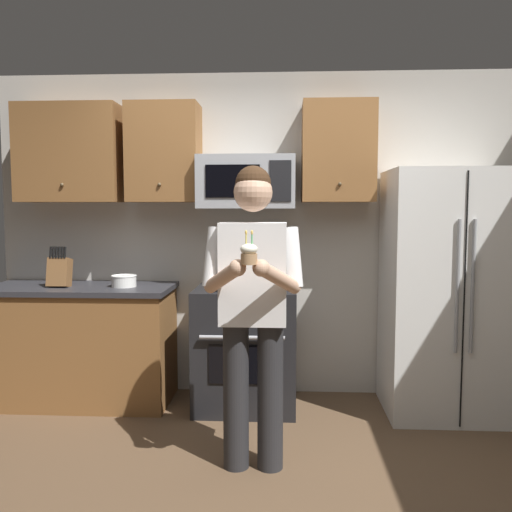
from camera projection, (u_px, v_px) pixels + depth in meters
name	position (u px, v px, depth m)	size (l,w,h in m)	color
ground_plane	(255.00, 500.00, 2.83)	(6.00, 6.00, 0.00)	brown
wall_back	(267.00, 235.00, 4.46)	(4.40, 0.10, 2.60)	beige
oven_range	(246.00, 347.00, 4.15)	(0.76, 0.70, 0.93)	black
microwave	(247.00, 182.00, 4.16)	(0.74, 0.41, 0.40)	#9EA0A5
refrigerator	(448.00, 293.00, 3.99)	(0.90, 0.75, 1.80)	white
cabinet_row_upper	(174.00, 153.00, 4.22)	(2.78, 0.36, 0.76)	brown
counter_left	(81.00, 344.00, 4.24)	(1.44, 0.66, 0.92)	brown
knife_block	(59.00, 272.00, 4.15)	(0.16, 0.15, 0.32)	brown
bowl_large_white	(124.00, 281.00, 4.15)	(0.19, 0.19, 0.09)	white
person	(253.00, 301.00, 3.09)	(0.60, 0.48, 1.76)	#262628
cupcake	(249.00, 254.00, 2.73)	(0.09, 0.09, 0.17)	#A87F56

